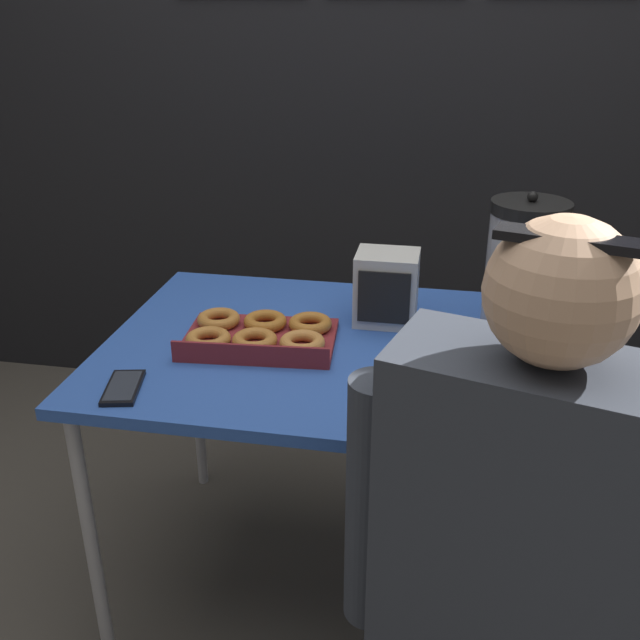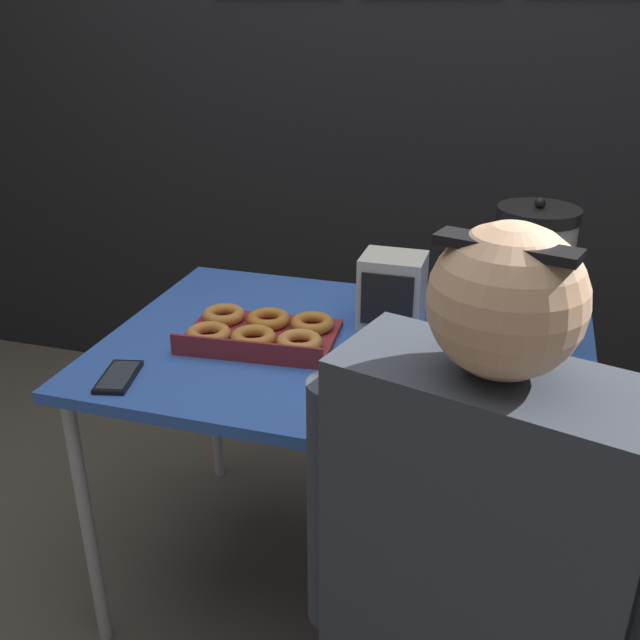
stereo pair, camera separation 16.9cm
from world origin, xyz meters
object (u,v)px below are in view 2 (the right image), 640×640
cell_phone (118,377)px  person_seated (468,627)px  coffee_urn (530,278)px  space_heater (392,291)px  donut_box (260,332)px

cell_phone → person_seated: 0.87m
coffee_urn → space_heater: coffee_urn is taller
donut_box → coffee_urn: bearing=10.3°
cell_phone → person_seated: person_seated is taller
cell_phone → person_seated: size_ratio=0.12×
donut_box → space_heater: size_ratio=2.08×
person_seated → cell_phone: bearing=-6.5°
space_heater → person_seated: 0.86m
donut_box → coffee_urn: 0.65m
coffee_urn → space_heater: size_ratio=1.96×
coffee_urn → space_heater: bearing=176.1°
donut_box → person_seated: person_seated is taller
donut_box → person_seated: 0.84m
cell_phone → donut_box: bearing=37.6°
coffee_urn → person_seated: person_seated is taller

